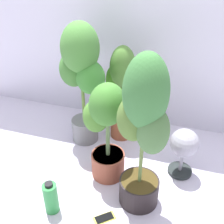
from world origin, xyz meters
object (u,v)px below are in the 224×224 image
Objects in this scene: potted_plant_front_right at (143,127)px; cell_phone at (104,218)px; floor_fan at (184,145)px; potted_plant_back_left at (81,71)px; potted_plant_center at (105,127)px; potted_plant_back_center at (120,87)px; nutrient_bottle at (51,198)px.

cell_phone is at bearing -128.60° from potted_plant_front_right.
potted_plant_front_right is 0.55m from floor_fan.
potted_plant_back_left is at bearing -6.56° from floor_fan.
potted_plant_front_right is 0.39m from potted_plant_center.
potted_plant_back_center is 0.35m from potted_plant_back_left.
potted_plant_front_right reaches higher than potted_plant_back_left.
potted_plant_front_right is 2.76× the size of floor_fan.
floor_fan is at bearing 38.25° from nutrient_bottle.
floor_fan is (0.83, -0.17, -0.39)m from potted_plant_back_left.
potted_plant_center is at bearing -48.65° from potted_plant_back_left.
potted_plant_back_left reaches higher than potted_plant_center.
potted_plant_back_center is at bearing 93.81° from potted_plant_center.
cell_phone is 0.40× the size of floor_fan.
nutrient_bottle is at bearing 43.49° from floor_fan.
cell_phone is at bearing -73.28° from potted_plant_center.
potted_plant_back_center reaches higher than nutrient_bottle.
potted_plant_center is (0.03, -0.49, -0.05)m from potted_plant_back_center.
potted_plant_front_right reaches higher than potted_plant_center.
nutrient_bottle is (-0.76, -0.60, -0.14)m from floor_fan.
potted_plant_center reaches higher than cell_phone.
cell_phone is (0.12, -0.40, -0.42)m from potted_plant_center.
potted_plant_front_right is at bearing -79.29° from cell_phone.
cell_phone is at bearing -60.36° from potted_plant_back_left.
potted_plant_back_center is at bearing -30.97° from cell_phone.
cell_phone is at bearing 5.72° from nutrient_bottle.
potted_plant_center is (0.30, -0.34, -0.22)m from potted_plant_back_left.
potted_plant_front_right is at bearing -32.16° from potted_plant_center.
potted_plant_front_right is 6.84× the size of cell_phone.
nutrient_bottle reaches higher than cell_phone.
potted_plant_back_left is 1.06m from cell_phone.
nutrient_bottle is at bearing -84.56° from potted_plant_back_left.
floor_fan is at bearing -29.69° from potted_plant_back_center.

